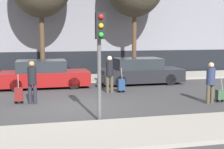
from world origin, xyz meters
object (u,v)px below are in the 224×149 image
(parked_car_1, at_px, (44,75))
(parked_car_2, at_px, (140,72))
(trolley_center, at_px, (121,85))
(pedestrian_right, at_px, (211,80))
(pedestrian_left, at_px, (32,80))
(pedestrian_center, at_px, (110,72))
(trolley_left, at_px, (19,94))
(trolley_right, at_px, (220,94))
(traffic_light, at_px, (100,45))
(parked_bicycle, at_px, (57,72))

(parked_car_1, xyz_separation_m, parked_car_2, (5.23, 0.08, 0.01))
(parked_car_2, relative_size, trolley_center, 3.84)
(pedestrian_right, bearing_deg, pedestrian_left, -25.93)
(parked_car_2, distance_m, pedestrian_center, 3.17)
(trolley_left, bearing_deg, parked_car_2, 30.67)
(trolley_center, bearing_deg, pedestrian_center, 165.69)
(pedestrian_right, distance_m, trolley_right, 0.83)
(pedestrian_right, relative_size, traffic_light, 0.48)
(trolley_center, xyz_separation_m, pedestrian_right, (2.86, -3.05, 0.56))
(trolley_left, relative_size, pedestrian_right, 0.72)
(parked_car_2, xyz_separation_m, trolley_right, (1.70, -5.28, -0.35))
(parked_car_2, distance_m, trolley_center, 2.92)
(trolley_left, xyz_separation_m, pedestrian_center, (4.05, 1.51, 0.61))
(trolley_left, xyz_separation_m, trolley_center, (4.58, 1.37, -0.00))
(parked_car_2, xyz_separation_m, parked_bicycle, (-4.44, 2.35, -0.18))
(trolley_right, xyz_separation_m, parked_bicycle, (-6.13, 7.63, 0.17))
(pedestrian_center, relative_size, trolley_right, 1.64)
(pedestrian_right, height_order, trolley_right, pedestrian_right)
(pedestrian_left, bearing_deg, pedestrian_center, 38.07)
(parked_car_1, height_order, traffic_light, traffic_light)
(parked_car_1, bearing_deg, trolley_left, -106.11)
(trolley_left, height_order, trolley_right, trolley_left)
(trolley_center, relative_size, trolley_right, 1.11)
(parked_car_1, distance_m, pedestrian_left, 3.82)
(traffic_light, bearing_deg, parked_bicycle, 94.91)
(parked_car_2, relative_size, pedestrian_right, 2.74)
(trolley_left, bearing_deg, trolley_center, 16.68)
(trolley_left, distance_m, trolley_center, 4.78)
(parked_car_2, xyz_separation_m, trolley_left, (-6.29, -3.73, -0.29))
(parked_car_1, relative_size, parked_bicycle, 2.54)
(pedestrian_left, height_order, pedestrian_center, pedestrian_center)
(parked_car_2, xyz_separation_m, pedestrian_center, (-2.24, -2.22, 0.32))
(trolley_center, bearing_deg, trolley_left, -163.32)
(traffic_light, height_order, parked_bicycle, traffic_light)
(parked_car_2, distance_m, trolley_left, 7.32)
(pedestrian_left, bearing_deg, traffic_light, -43.18)
(parked_car_2, height_order, pedestrian_left, pedestrian_left)
(pedestrian_right, bearing_deg, trolley_left, -25.97)
(parked_car_1, height_order, trolley_left, parked_car_1)
(trolley_left, distance_m, traffic_light, 4.72)
(parked_car_2, xyz_separation_m, traffic_light, (-3.63, -7.04, 1.77))
(parked_car_1, bearing_deg, traffic_light, -77.03)
(parked_bicycle, bearing_deg, parked_car_1, -108.12)
(trolley_center, bearing_deg, parked_bicycle, 120.15)
(pedestrian_left, height_order, parked_bicycle, pedestrian_left)
(parked_car_2, height_order, trolley_right, parked_car_2)
(parked_car_2, height_order, trolley_left, parked_car_2)
(pedestrian_center, distance_m, traffic_light, 5.22)
(pedestrian_left, relative_size, pedestrian_center, 0.98)
(pedestrian_left, bearing_deg, trolley_center, 33.45)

